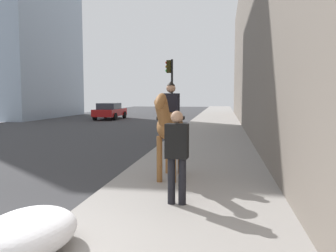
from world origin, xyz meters
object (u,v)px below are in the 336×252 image
at_px(mounted_horse_near, 170,124).
at_px(pedestrian_greeting, 177,151).
at_px(traffic_light_near_curb, 170,84).
at_px(car_near_lane, 110,111).

relative_size(mounted_horse_near, pedestrian_greeting, 1.36).
xyz_separation_m(pedestrian_greeting, traffic_light_near_curb, (12.98, 2.15, 1.64)).
xyz_separation_m(mounted_horse_near, pedestrian_greeting, (-1.88, -0.43, -0.32)).
bearing_deg(traffic_light_near_curb, car_near_lane, 35.54).
height_order(mounted_horse_near, car_near_lane, mounted_horse_near).
distance_m(mounted_horse_near, car_near_lane, 22.53).
relative_size(pedestrian_greeting, traffic_light_near_curb, 0.41).
relative_size(mounted_horse_near, car_near_lane, 0.52).
distance_m(mounted_horse_near, traffic_light_near_curb, 11.31).
bearing_deg(mounted_horse_near, pedestrian_greeting, 15.93).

